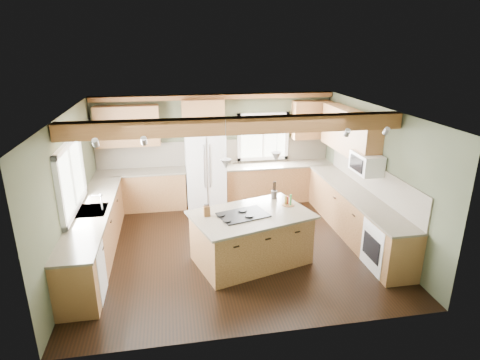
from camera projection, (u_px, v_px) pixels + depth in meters
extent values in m
plane|color=black|center=(232.00, 246.00, 7.73)|extent=(5.60, 5.60, 0.00)
plane|color=silver|center=(232.00, 111.00, 6.88)|extent=(5.60, 5.60, 0.00)
plane|color=#414732|center=(216.00, 148.00, 9.63)|extent=(5.60, 0.00, 5.60)
plane|color=#414732|center=(70.00, 192.00, 6.84)|extent=(0.00, 5.00, 5.00)
plane|color=#414732|center=(375.00, 174.00, 7.76)|extent=(0.00, 5.00, 5.00)
cube|color=brown|center=(237.00, 126.00, 6.37)|extent=(5.55, 0.26, 0.26)
cube|color=brown|center=(215.00, 97.00, 9.13)|extent=(5.55, 0.20, 0.10)
cube|color=brown|center=(216.00, 152.00, 9.65)|extent=(5.58, 0.03, 0.58)
cube|color=brown|center=(372.00, 178.00, 7.84)|extent=(0.03, 3.70, 0.58)
cube|color=brown|center=(142.00, 191.00, 9.34)|extent=(2.02, 0.60, 0.88)
cube|color=brown|center=(140.00, 172.00, 9.19)|extent=(2.06, 0.64, 0.04)
cube|color=brown|center=(278.00, 183.00, 9.88)|extent=(2.62, 0.60, 0.88)
cube|color=brown|center=(279.00, 165.00, 9.73)|extent=(2.66, 0.64, 0.04)
cube|color=brown|center=(95.00, 235.00, 7.22)|extent=(0.60, 3.70, 0.88)
cube|color=brown|center=(92.00, 211.00, 7.07)|extent=(0.64, 3.74, 0.04)
cube|color=brown|center=(355.00, 215.00, 8.04)|extent=(0.60, 3.70, 0.88)
cube|color=brown|center=(357.00, 193.00, 7.89)|extent=(0.64, 3.74, 0.04)
cube|color=brown|center=(128.00, 126.00, 8.93)|extent=(1.40, 0.35, 0.90)
cube|color=brown|center=(203.00, 115.00, 9.14)|extent=(0.96, 0.35, 0.70)
cube|color=brown|center=(349.00, 132.00, 8.36)|extent=(0.35, 2.20, 0.90)
cube|color=brown|center=(311.00, 120.00, 9.63)|extent=(0.90, 0.35, 0.90)
cube|color=white|center=(70.00, 177.00, 6.81)|extent=(0.04, 1.60, 1.05)
cube|color=white|center=(263.00, 137.00, 9.72)|extent=(1.10, 0.04, 1.00)
cube|color=#262628|center=(92.00, 211.00, 7.07)|extent=(0.50, 0.65, 0.03)
cylinder|color=#B2B2B7|center=(102.00, 203.00, 7.05)|extent=(0.02, 0.02, 0.28)
cube|color=white|center=(82.00, 274.00, 6.02)|extent=(0.60, 0.60, 0.84)
cube|color=white|center=(388.00, 246.00, 6.84)|extent=(0.60, 0.72, 0.84)
cube|color=white|center=(367.00, 163.00, 7.60)|extent=(0.40, 0.70, 0.38)
cone|color=#B2B2B7|center=(226.00, 164.00, 6.41)|extent=(0.18, 0.18, 0.16)
cone|color=#B2B2B7|center=(276.00, 157.00, 6.81)|extent=(0.18, 0.18, 0.16)
cube|color=white|center=(205.00, 170.00, 9.36)|extent=(0.90, 0.74, 1.80)
cube|color=olive|center=(251.00, 238.00, 7.08)|extent=(2.13, 1.64, 0.88)
cube|color=brown|center=(251.00, 215.00, 6.93)|extent=(2.29, 1.79, 0.04)
cube|color=black|center=(243.00, 215.00, 6.85)|extent=(0.94, 0.75, 0.02)
cube|color=brown|center=(207.00, 211.00, 6.80)|extent=(0.12, 0.09, 0.18)
cylinder|color=#443A36|center=(274.00, 195.00, 7.57)|extent=(0.14, 0.14, 0.15)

